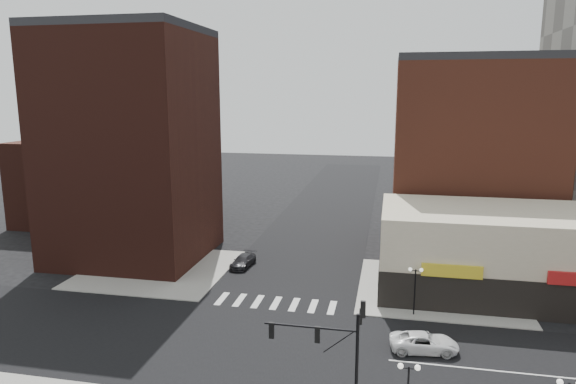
# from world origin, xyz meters

# --- Properties ---
(ground) EXTENTS (240.00, 240.00, 0.00)m
(ground) POSITION_xyz_m (0.00, 0.00, 0.00)
(ground) COLOR black
(ground) RESTS_ON ground
(road_ew) EXTENTS (200.00, 14.00, 0.02)m
(road_ew) POSITION_xyz_m (0.00, 0.00, 0.01)
(road_ew) COLOR black
(road_ew) RESTS_ON ground
(road_ns) EXTENTS (14.00, 200.00, 0.02)m
(road_ns) POSITION_xyz_m (0.00, 0.00, 0.01)
(road_ns) COLOR black
(road_ns) RESTS_ON ground
(sidewalk_nw) EXTENTS (15.00, 15.00, 0.12)m
(sidewalk_nw) POSITION_xyz_m (-14.50, 14.50, 0.06)
(sidewalk_nw) COLOR gray
(sidewalk_nw) RESTS_ON ground
(sidewalk_ne) EXTENTS (15.00, 15.00, 0.12)m
(sidewalk_ne) POSITION_xyz_m (14.50, 14.50, 0.06)
(sidewalk_ne) COLOR gray
(sidewalk_ne) RESTS_ON ground
(building_nw) EXTENTS (16.00, 15.00, 25.00)m
(building_nw) POSITION_xyz_m (-19.00, 18.50, 12.50)
(building_nw) COLOR #3B1912
(building_nw) RESTS_ON ground
(building_nw_low) EXTENTS (20.00, 18.00, 12.00)m
(building_nw_low) POSITION_xyz_m (-32.00, 34.00, 6.00)
(building_nw_low) COLOR #3B1912
(building_nw_low) RESTS_ON ground
(building_ne_midrise) EXTENTS (18.00, 15.00, 22.00)m
(building_ne_midrise) POSITION_xyz_m (19.00, 29.50, 11.00)
(building_ne_midrise) COLOR brown
(building_ne_midrise) RESTS_ON ground
(building_ne_row) EXTENTS (24.20, 12.20, 8.00)m
(building_ne_row) POSITION_xyz_m (21.00, 15.00, 3.30)
(building_ne_row) COLOR beige
(building_ne_row) RESTS_ON ground
(traffic_signal) EXTENTS (5.59, 3.09, 7.77)m
(traffic_signal) POSITION_xyz_m (7.24, -7.83, 4.96)
(traffic_signal) COLOR black
(traffic_signal) RESTS_ON ground
(street_lamp_se_a) EXTENTS (1.22, 0.32, 4.16)m
(street_lamp_se_a) POSITION_xyz_m (11.00, -8.00, 3.29)
(street_lamp_se_a) COLOR black
(street_lamp_se_a) RESTS_ON sidewalk_se
(street_lamp_ne) EXTENTS (1.22, 0.32, 4.16)m
(street_lamp_ne) POSITION_xyz_m (12.00, 8.00, 3.29)
(street_lamp_ne) COLOR black
(street_lamp_ne) RESTS_ON sidewalk_ne
(white_suv) EXTENTS (5.18, 2.82, 1.38)m
(white_suv) POSITION_xyz_m (12.51, 1.87, 0.69)
(white_suv) COLOR white
(white_suv) RESTS_ON ground
(dark_sedan_north) EXTENTS (2.26, 4.59, 1.28)m
(dark_sedan_north) POSITION_xyz_m (-5.79, 17.13, 0.64)
(dark_sedan_north) COLOR black
(dark_sedan_north) RESTS_ON ground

